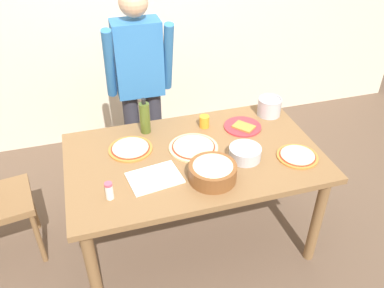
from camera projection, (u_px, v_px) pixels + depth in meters
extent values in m
plane|color=brown|center=(194.00, 237.00, 2.96)|extent=(8.00, 8.00, 0.00)
cube|color=beige|center=(142.00, 0.00, 3.46)|extent=(5.60, 0.10, 2.60)
cube|color=brown|center=(194.00, 157.00, 2.53)|extent=(1.60, 0.96, 0.04)
cylinder|color=brown|center=(93.00, 272.00, 2.27)|extent=(0.07, 0.07, 0.72)
cylinder|color=brown|center=(317.00, 220.00, 2.60)|extent=(0.07, 0.07, 0.72)
cylinder|color=brown|center=(84.00, 184.00, 2.89)|extent=(0.07, 0.07, 0.72)
cylinder|color=brown|center=(265.00, 151.00, 3.23)|extent=(0.07, 0.07, 0.72)
cylinder|color=#2D2D38|center=(134.00, 140.00, 3.24)|extent=(0.12, 0.12, 0.85)
cylinder|color=#2D2D38|center=(155.00, 137.00, 3.28)|extent=(0.12, 0.12, 0.85)
cube|color=#2D6BAD|center=(138.00, 58.00, 2.86)|extent=(0.34, 0.20, 0.55)
cylinder|color=#2D6BAD|center=(109.00, 64.00, 2.77)|extent=(0.07, 0.21, 0.55)
cylinder|color=#2D6BAD|center=(168.00, 58.00, 2.87)|extent=(0.07, 0.21, 0.55)
sphere|color=tan|center=(133.00, 2.00, 2.63)|extent=(0.20, 0.20, 0.20)
cylinder|color=brown|center=(39.00, 238.00, 2.65)|extent=(0.04, 0.04, 0.45)
cylinder|color=brown|center=(32.00, 206.00, 2.90)|extent=(0.04, 0.04, 0.45)
cylinder|color=beige|center=(193.00, 148.00, 2.57)|extent=(0.32, 0.32, 0.01)
cylinder|color=#B22D1E|center=(193.00, 147.00, 2.57)|extent=(0.28, 0.28, 0.00)
cylinder|color=beige|center=(193.00, 146.00, 2.56)|extent=(0.26, 0.26, 0.00)
cylinder|color=#C67A33|center=(297.00, 156.00, 2.49)|extent=(0.26, 0.26, 0.01)
cylinder|color=#B22D1E|center=(298.00, 155.00, 2.49)|extent=(0.23, 0.23, 0.00)
cylinder|color=beige|center=(298.00, 155.00, 2.49)|extent=(0.21, 0.21, 0.00)
cylinder|color=#C67A33|center=(131.00, 149.00, 2.56)|extent=(0.28, 0.28, 0.01)
cylinder|color=#B22D1E|center=(130.00, 148.00, 2.55)|extent=(0.25, 0.25, 0.00)
cylinder|color=beige|center=(130.00, 147.00, 2.55)|extent=(0.23, 0.23, 0.00)
cylinder|color=red|center=(242.00, 127.00, 2.78)|extent=(0.26, 0.26, 0.01)
cube|color=#CC8438|center=(244.00, 127.00, 2.75)|extent=(0.17, 0.17, 0.01)
cylinder|color=brown|center=(213.00, 172.00, 2.30)|extent=(0.28, 0.28, 0.10)
ellipsoid|color=beige|center=(213.00, 167.00, 2.27)|extent=(0.25, 0.25, 0.05)
cylinder|color=#B7B7BC|center=(245.00, 153.00, 2.46)|extent=(0.20, 0.20, 0.08)
cylinder|color=#47561E|center=(145.00, 118.00, 2.67)|extent=(0.07, 0.07, 0.22)
cylinder|color=black|center=(144.00, 101.00, 2.60)|extent=(0.03, 0.03, 0.04)
cylinder|color=#B7B7BC|center=(269.00, 107.00, 2.89)|extent=(0.17, 0.17, 0.12)
torus|color=#A5A5AD|center=(270.00, 99.00, 2.85)|extent=(0.17, 0.17, 0.01)
cylinder|color=orange|center=(204.00, 122.00, 2.76)|extent=(0.07, 0.07, 0.08)
cylinder|color=white|center=(109.00, 192.00, 2.17)|extent=(0.04, 0.04, 0.09)
cylinder|color=#D84C66|center=(108.00, 184.00, 2.14)|extent=(0.04, 0.04, 0.02)
cube|color=white|center=(155.00, 178.00, 2.32)|extent=(0.33, 0.26, 0.01)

